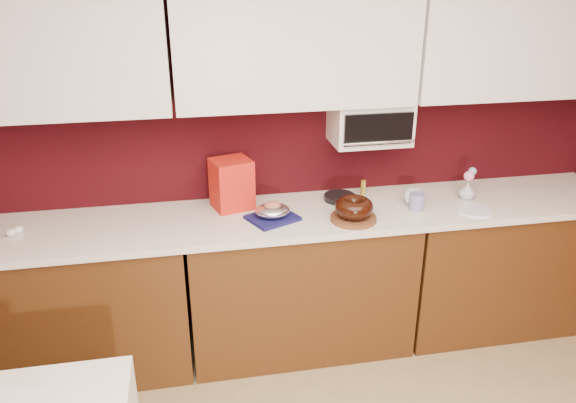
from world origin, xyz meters
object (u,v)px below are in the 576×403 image
at_px(bundt_cake, 354,207).
at_px(coffee_mug, 414,196).
at_px(toaster_oven, 370,122).
at_px(foil_ham_nest, 273,211).
at_px(pandoro_box, 232,184).
at_px(blue_jar, 417,202).
at_px(flower_vase, 467,190).

height_order(bundt_cake, coffee_mug, bundt_cake).
distance_m(toaster_oven, foil_ham_nest, 0.78).
height_order(foil_ham_nest, pandoro_box, pandoro_box).
distance_m(toaster_oven, bundt_cake, 0.54).
distance_m(toaster_oven, blue_jar, 0.54).
xyz_separation_m(pandoro_box, blue_jar, (1.05, -0.24, -0.10)).
bearing_deg(pandoro_box, bundt_cake, -41.82).
distance_m(blue_jar, flower_vase, 0.38).
distance_m(coffee_mug, flower_vase, 0.36).
xyz_separation_m(foil_ham_nest, blue_jar, (0.85, -0.02, -0.00)).
bearing_deg(coffee_mug, pandoro_box, 171.34).
bearing_deg(foil_ham_nest, toaster_oven, 20.12).
height_order(pandoro_box, blue_jar, pandoro_box).
distance_m(bundt_cake, blue_jar, 0.41).
bearing_deg(toaster_oven, coffee_mug, -35.29).
bearing_deg(pandoro_box, coffee_mug, -24.71).
bearing_deg(blue_jar, toaster_oven, 132.25).
bearing_deg(flower_vase, pandoro_box, 174.35).
xyz_separation_m(toaster_oven, bundt_cake, (-0.17, -0.32, -0.40)).
height_order(coffee_mug, flower_vase, flower_vase).
distance_m(bundt_cake, flower_vase, 0.79).
xyz_separation_m(pandoro_box, coffee_mug, (1.07, -0.16, -0.09)).
bearing_deg(pandoro_box, foil_ham_nest, -62.82).
bearing_deg(toaster_oven, flower_vase, -14.08).
relative_size(blue_jar, flower_vase, 0.87).
relative_size(coffee_mug, flower_vase, 0.92).
distance_m(foil_ham_nest, blue_jar, 0.85).
xyz_separation_m(coffee_mug, blue_jar, (-0.01, -0.08, -0.00)).
height_order(toaster_oven, flower_vase, toaster_oven).
xyz_separation_m(blue_jar, flower_vase, (0.37, 0.10, 0.01)).
relative_size(foil_ham_nest, pandoro_box, 0.66).
xyz_separation_m(foil_ham_nest, pandoro_box, (-0.20, 0.22, 0.09)).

